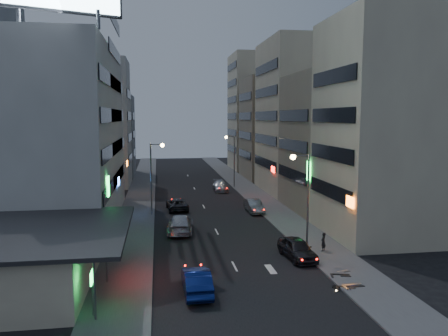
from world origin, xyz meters
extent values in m
plane|color=black|center=(0.00, 0.00, 0.00)|extent=(180.00, 180.00, 0.00)
cube|color=#4C4C4F|center=(-8.00, 30.00, 0.06)|extent=(4.00, 120.00, 0.12)
cube|color=#4C4C4F|center=(8.00, 30.00, 0.06)|extent=(4.00, 120.00, 0.12)
cube|color=beige|center=(-14.00, 2.00, 1.80)|extent=(8.00, 12.00, 3.60)
cube|color=black|center=(-13.00, 2.00, 3.75)|extent=(11.00, 13.00, 0.25)
cube|color=black|center=(-8.90, 2.00, 3.10)|extent=(0.12, 4.00, 0.90)
cube|color=#FF1E14|center=(-8.82, 2.00, 3.10)|extent=(0.04, 3.70, 0.70)
cube|color=#BCBBB6|center=(-17.00, 20.00, 9.00)|extent=(14.00, 24.00, 18.00)
cube|color=beige|center=(15.00, 10.50, 10.00)|extent=(10.00, 11.00, 20.00)
cube|color=gray|center=(15.50, 22.00, 8.00)|extent=(11.00, 12.00, 16.00)
cube|color=beige|center=(15.00, 35.00, 11.00)|extent=(10.00, 14.00, 22.00)
cube|color=#BCBBB6|center=(-15.50, 45.00, 10.00)|extent=(11.00, 10.00, 20.00)
cube|color=gray|center=(-16.00, 58.00, 7.50)|extent=(12.00, 10.00, 15.00)
cube|color=gray|center=(15.50, 50.00, 9.00)|extent=(11.00, 12.00, 18.00)
cube|color=beige|center=(16.00, 64.00, 12.00)|extent=(12.00, 12.00, 24.00)
cylinder|color=#595B60|center=(-16.00, 10.00, 18.75)|extent=(0.30, 0.30, 1.50)
cylinder|color=#595B60|center=(-10.00, 10.00, 18.75)|extent=(0.30, 0.30, 1.50)
cylinder|color=#595B60|center=(6.30, 6.00, 4.12)|extent=(0.16, 0.16, 8.00)
cylinder|color=#595B60|center=(5.60, 6.00, 8.02)|extent=(1.40, 0.10, 0.10)
sphere|color=#FFD88C|center=(5.00, 6.00, 7.92)|extent=(0.44, 0.44, 0.44)
cylinder|color=#595B60|center=(-6.30, 22.00, 4.12)|extent=(0.16, 0.16, 8.00)
cylinder|color=#595B60|center=(-5.60, 22.00, 8.02)|extent=(1.40, 0.10, 0.10)
sphere|color=#FFD88C|center=(-5.00, 22.00, 7.92)|extent=(0.44, 0.44, 0.44)
cylinder|color=#595B60|center=(6.30, 40.00, 4.12)|extent=(0.16, 0.16, 8.00)
cylinder|color=#595B60|center=(5.60, 40.00, 8.02)|extent=(1.40, 0.10, 0.10)
sphere|color=#FFD88C|center=(5.00, 40.00, 7.92)|extent=(0.44, 0.44, 0.44)
imported|color=#252429|center=(5.17, 5.05, 0.80)|extent=(2.34, 4.87, 1.61)
imported|color=gray|center=(5.45, 21.88, 0.74)|extent=(1.70, 4.52, 1.47)
imported|color=#25252A|center=(-3.35, 24.53, 0.70)|extent=(2.69, 5.19, 1.40)
imported|color=#A0A2A8|center=(3.70, 37.11, 0.73)|extent=(2.19, 5.08, 1.46)
imported|color=navy|center=(-3.22, -0.44, 0.78)|extent=(1.74, 4.76, 1.56)
imported|color=#ACADB4|center=(-3.50, 14.31, 0.84)|extent=(2.90, 6.01, 1.69)
imported|color=black|center=(7.78, 6.26, 0.89)|extent=(0.66, 0.66, 1.54)
camera|label=1|loc=(-5.48, -26.89, 11.07)|focal=35.00mm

